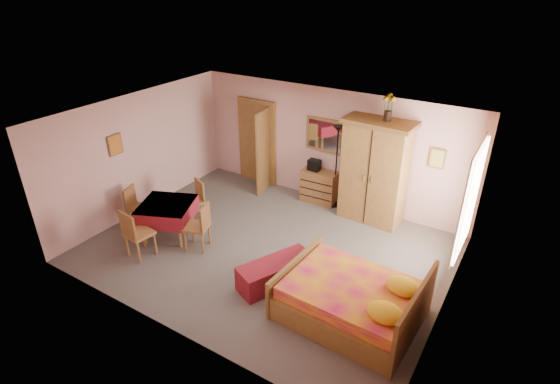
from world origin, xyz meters
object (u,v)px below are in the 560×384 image
Objects in this scene: stereo at (314,165)px; bench at (276,272)px; sunflower_vase at (389,107)px; bed at (351,290)px; dining_table at (168,220)px; chest_of_drawers at (319,187)px; chair_north at (193,201)px; wardrobe at (374,172)px; floor_lamp at (336,167)px; chair_east at (197,226)px; chair_west at (139,207)px; chair_south at (139,233)px; wall_mirror at (326,136)px.

stereo reaches higher than bench.
bed is at bearing -76.83° from sunflower_vase.
chest_of_drawers is at bearing 56.90° from dining_table.
chair_north is at bearing -147.90° from sunflower_vase.
wardrobe reaches higher than dining_table.
wardrobe is 3.10m from bench.
floor_lamp is (0.53, 0.02, 0.06)m from stereo.
floor_lamp is at bearing -45.77° from chair_east.
chair_west is (-2.52, -2.92, -0.45)m from stereo.
chair_north reaches higher than chest_of_drawers.
bench is 2.67m from chair_south.
chest_of_drawers is 3.12m from bench.
stereo reaches higher than chair_west.
chair_south is 1.11m from chair_west.
chair_south is at bearing 115.28° from chair_north.
floor_lamp is 0.86× the size of wardrobe.
wall_mirror reaches higher than stereo.
chair_east reaches higher than chair_north.
wall_mirror is 1.11× the size of chair_north.
wall_mirror is 3.22m from chair_north.
stereo is 2.23m from sunflower_vase.
wall_mirror is 0.52× the size of floor_lamp.
wardrobe is 2.52× the size of chair_west.
chair_east is at bearing 53.62° from chair_south.
chair_north is at bearing 90.97° from dining_table.
chest_of_drawers is 3.96m from chair_west.
chair_north is 1.09m from chair_east.
wall_mirror is at bearing 58.71° from dining_table.
chair_south is at bearing 117.85° from chair_east.
chair_east is (-1.12, -2.90, 0.09)m from chest_of_drawers.
chest_of_drawers is at bearing 119.22° from chair_west.
dining_table is at bearing -135.69° from wardrobe.
floor_lamp is at bearing -24.12° from wall_mirror.
chair_south is (-1.69, -3.66, -0.39)m from stereo.
chair_south is at bearing -166.09° from bench.
bed reaches higher than dining_table.
stereo is 0.12× the size of wardrobe.
bench is at bearing -178.96° from bed.
sunflower_vase reaches higher than bench.
sunflower_vase is at bearing -2.09° from stereo.
bed reaches higher than chest_of_drawers.
stereo is at bearing 179.39° from chest_of_drawers.
stereo is at bearing -120.95° from wall_mirror.
dining_table is at bearing -125.83° from chest_of_drawers.
bench is (0.74, -3.23, -1.33)m from wall_mirror.
stereo is 1.46m from wardrobe.
dining_table is 0.75m from chair_north.
wardrobe is 3.76m from chair_east.
wardrobe reaches higher than bench.
sunflower_vase is 3.67m from bed.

